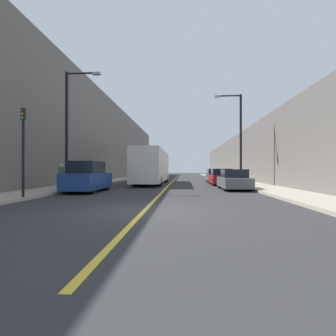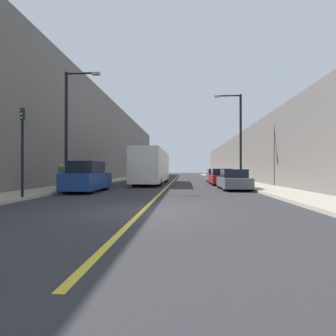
{
  "view_description": "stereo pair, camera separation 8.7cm",
  "coord_description": "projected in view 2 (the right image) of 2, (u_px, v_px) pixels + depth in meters",
  "views": [
    {
      "loc": [
        1.37,
        -8.93,
        1.44
      ],
      "look_at": [
        -0.26,
        17.78,
        1.58
      ],
      "focal_mm": 28.0,
      "sensor_mm": 36.0,
      "label": 1
    },
    {
      "loc": [
        1.46,
        -8.93,
        1.44
      ],
      "look_at": [
        -0.26,
        17.78,
        1.58
      ],
      "focal_mm": 28.0,
      "sensor_mm": 36.0,
      "label": 2
    }
  ],
  "objects": [
    {
      "name": "ground_plane",
      "position": [
        142.0,
        211.0,
        8.99
      ],
      "size": [
        200.0,
        200.0,
        0.0
      ],
      "primitive_type": "plane",
      "color": "#2D2D30"
    },
    {
      "name": "sidewalk_left",
      "position": [
        126.0,
        178.0,
        39.4
      ],
      "size": [
        2.79,
        72.0,
        0.15
      ],
      "primitive_type": "cube",
      "color": "#A89E8C",
      "rests_on": "ground"
    },
    {
      "name": "sidewalk_right",
      "position": [
        225.0,
        179.0,
        38.46
      ],
      "size": [
        2.79,
        72.0,
        0.15
      ],
      "primitive_type": "cube",
      "color": "#A89E8C",
      "rests_on": "ground"
    },
    {
      "name": "building_row_left",
      "position": [
        104.0,
        142.0,
        39.65
      ],
      "size": [
        4.0,
        72.0,
        11.19
      ],
      "primitive_type": "cube",
      "color": "#66605B",
      "rests_on": "ground"
    },
    {
      "name": "building_row_right",
      "position": [
        248.0,
        158.0,
        38.26
      ],
      "size": [
        4.0,
        72.0,
        6.28
      ],
      "primitive_type": "cube",
      "color": "#66605B",
      "rests_on": "ground"
    },
    {
      "name": "road_center_line",
      "position": [
        175.0,
        179.0,
        38.93
      ],
      "size": [
        0.16,
        72.0,
        0.01
      ],
      "primitive_type": "cube",
      "color": "gold",
      "rests_on": "ground"
    },
    {
      "name": "bus",
      "position": [
        153.0,
        166.0,
        26.3
      ],
      "size": [
        2.46,
        12.6,
        3.27
      ],
      "color": "silver",
      "rests_on": "ground"
    },
    {
      "name": "parked_suv_left",
      "position": [
        87.0,
        178.0,
        16.68
      ],
      "size": [
        1.86,
        4.5,
        1.95
      ],
      "color": "navy",
      "rests_on": "ground"
    },
    {
      "name": "car_right_near",
      "position": [
        233.0,
        180.0,
        18.44
      ],
      "size": [
        1.82,
        4.36,
        1.44
      ],
      "color": "#51565B",
      "rests_on": "ground"
    },
    {
      "name": "car_right_mid",
      "position": [
        221.0,
        178.0,
        24.08
      ],
      "size": [
        1.86,
        4.27,
        1.5
      ],
      "color": "maroon",
      "rests_on": "ground"
    },
    {
      "name": "car_right_far",
      "position": [
        215.0,
        176.0,
        29.64
      ],
      "size": [
        1.75,
        4.2,
        1.5
      ],
      "color": "#51565B",
      "rests_on": "ground"
    },
    {
      "name": "street_lamp_left",
      "position": [
        69.0,
        123.0,
        16.97
      ],
      "size": [
        2.32,
        0.24,
        7.61
      ],
      "color": "black",
      "rests_on": "sidewalk_left"
    },
    {
      "name": "street_lamp_right",
      "position": [
        238.0,
        134.0,
        22.31
      ],
      "size": [
        2.32,
        0.24,
        7.7
      ],
      "color": "black",
      "rests_on": "sidewalk_right"
    },
    {
      "name": "traffic_light",
      "position": [
        22.0,
        149.0,
        12.23
      ],
      "size": [
        0.16,
        0.18,
        4.15
      ],
      "color": "black",
      "rests_on": "sidewalk_left"
    },
    {
      "name": "pedestrian",
      "position": [
        61.0,
        175.0,
        17.85
      ],
      "size": [
        0.37,
        0.24,
        1.69
      ],
      "color": "maroon",
      "rests_on": "sidewalk_left"
    }
  ]
}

